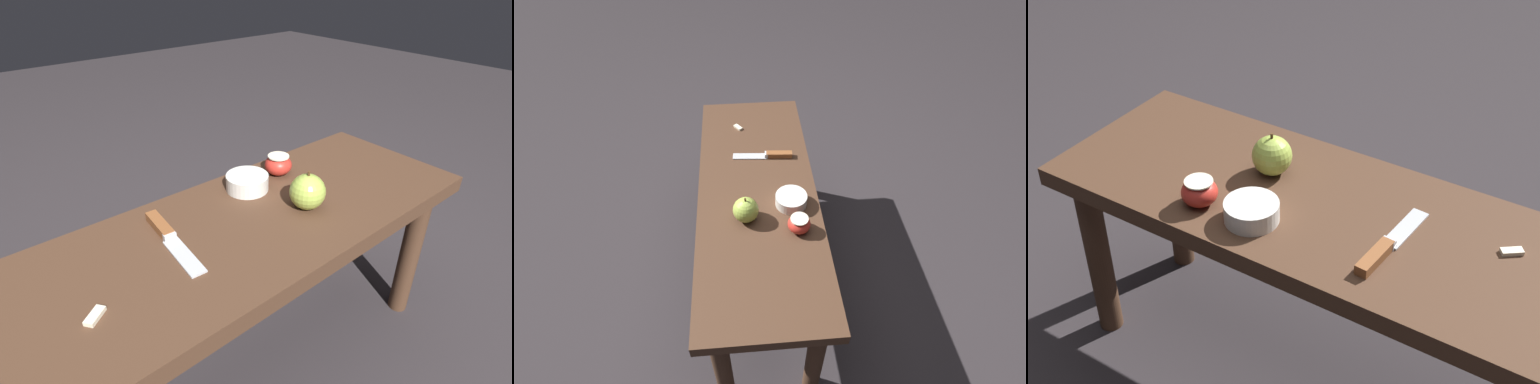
{
  "view_description": "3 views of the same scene",
  "coord_description": "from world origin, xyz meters",
  "views": [
    {
      "loc": [
        -0.45,
        -0.56,
        0.96
      ],
      "look_at": [
        0.05,
        0.04,
        0.5
      ],
      "focal_mm": 28.0,
      "sensor_mm": 36.0,
      "label": 1
    },
    {
      "loc": [
        0.97,
        -0.04,
        1.43
      ],
      "look_at": [
        0.05,
        0.04,
        0.5
      ],
      "focal_mm": 28.0,
      "sensor_mm": 36.0,
      "label": 2
    },
    {
      "loc": [
        -0.53,
        0.95,
        1.29
      ],
      "look_at": [
        0.05,
        0.04,
        0.5
      ],
      "focal_mm": 50.0,
      "sensor_mm": 36.0,
      "label": 3
    }
  ],
  "objects": [
    {
      "name": "apple_cut",
      "position": [
        0.19,
        0.12,
        0.5
      ],
      "size": [
        0.07,
        0.07,
        0.05
      ],
      "color": "red",
      "rests_on": "wooden_bench"
    },
    {
      "name": "apple_slice_near_knife",
      "position": [
        -0.36,
        -0.06,
        0.47
      ],
      "size": [
        0.04,
        0.04,
        0.01
      ],
      "color": "beige",
      "rests_on": "wooden_bench"
    },
    {
      "name": "bowl",
      "position": [
        0.08,
        0.11,
        0.49
      ],
      "size": [
        0.1,
        0.1,
        0.04
      ],
      "color": "silver",
      "rests_on": "wooden_bench"
    },
    {
      "name": "wooden_bench",
      "position": [
        0.0,
        0.0,
        0.4
      ],
      "size": [
        1.09,
        0.4,
        0.47
      ],
      "color": "#472D1E",
      "rests_on": "ground_plane"
    },
    {
      "name": "apple_whole",
      "position": [
        0.13,
        -0.04,
        0.51
      ],
      "size": [
        0.08,
        0.08,
        0.09
      ],
      "color": "#9EB747",
      "rests_on": "wooden_bench"
    },
    {
      "name": "knife",
      "position": [
        -0.17,
        0.06,
        0.48
      ],
      "size": [
        0.04,
        0.22,
        0.02
      ],
      "rotation": [
        0.0,
        0.0,
        -1.65
      ],
      "color": "#B7BABF",
      "rests_on": "wooden_bench"
    },
    {
      "name": "ground_plane",
      "position": [
        0.0,
        0.0,
        0.0
      ],
      "size": [
        8.0,
        8.0,
        0.0
      ],
      "primitive_type": "plane",
      "color": "#2D282B"
    }
  ]
}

